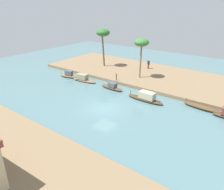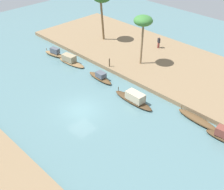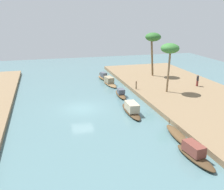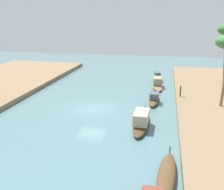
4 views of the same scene
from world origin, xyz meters
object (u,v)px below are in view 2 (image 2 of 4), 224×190
sampan_foreground (55,53)px  sampan_with_tall_canopy (100,77)px  mooring_post (109,63)px  palm_tree_left_near (143,22)px  person_on_near_bank (159,43)px  sampan_with_red_awning (134,99)px  sampan_open_hull (197,119)px  sampan_upstream_small (70,60)px

sampan_foreground → sampan_with_tall_canopy: size_ratio=0.86×
mooring_post → palm_tree_left_near: palm_tree_left_near is taller
person_on_near_bank → palm_tree_left_near: 7.32m
sampan_foreground → mooring_post: mooring_post is taller
sampan_with_red_awning → palm_tree_left_near: palm_tree_left_near is taller
sampan_open_hull → mooring_post: size_ratio=4.19×
sampan_with_tall_canopy → sampan_upstream_small: size_ratio=0.89×
sampan_open_hull → sampan_with_red_awning: size_ratio=0.88×
sampan_foreground → sampan_upstream_small: size_ratio=0.77×
mooring_post → sampan_open_hull: bearing=175.0°
sampan_open_hull → sampan_upstream_small: size_ratio=1.03×
sampan_with_red_awning → mooring_post: bearing=-23.0°
sampan_with_red_awning → sampan_foreground: bearing=-1.0°
sampan_upstream_small → person_on_near_bank: 12.80m
palm_tree_left_near → sampan_with_tall_canopy: bearing=79.1°
sampan_with_tall_canopy → person_on_near_bank: 11.50m
sampan_with_tall_canopy → sampan_with_red_awning: 6.16m
sampan_open_hull → mooring_post: 13.84m
sampan_upstream_small → palm_tree_left_near: (-7.09, -6.05, 5.62)m
sampan_open_hull → palm_tree_left_near: size_ratio=0.73×
sampan_with_red_awning → sampan_upstream_small: (12.04, -0.72, -0.04)m
sampan_upstream_small → sampan_foreground: bearing=-3.9°
sampan_with_tall_canopy → sampan_open_hull: 12.81m
sampan_foreground → sampan_with_red_awning: size_ratio=0.66×
sampan_open_hull → palm_tree_left_near: bearing=-18.2°
sampan_foreground → sampan_open_hull: (-22.00, -1.45, -0.18)m
sampan_upstream_small → palm_tree_left_near: size_ratio=0.71×
sampan_open_hull → palm_tree_left_near: palm_tree_left_near is taller
sampan_upstream_small → person_on_near_bank: bearing=-123.5°
sampan_with_red_awning → sampan_upstream_small: bearing=-2.3°
sampan_with_tall_canopy → palm_tree_left_near: palm_tree_left_near is taller
person_on_near_bank → mooring_post: 8.98m
sampan_open_hull → sampan_upstream_small: (18.66, 1.28, 0.19)m
sampan_foreground → person_on_near_bank: 14.74m
sampan_with_red_awning → mooring_post: 7.85m
sampan_foreground → sampan_with_red_awning: 15.39m
sampan_with_tall_canopy → mooring_post: (1.02, -2.52, 0.69)m
sampan_with_tall_canopy → sampan_with_red_awning: sampan_with_red_awning is taller
sampan_upstream_small → mooring_post: size_ratio=4.09×
sampan_with_tall_canopy → sampan_with_red_awning: size_ratio=0.76×
sampan_with_tall_canopy → sampan_open_hull: size_ratio=0.87×
sampan_with_tall_canopy → person_on_near_bank: (0.19, -11.46, 0.93)m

